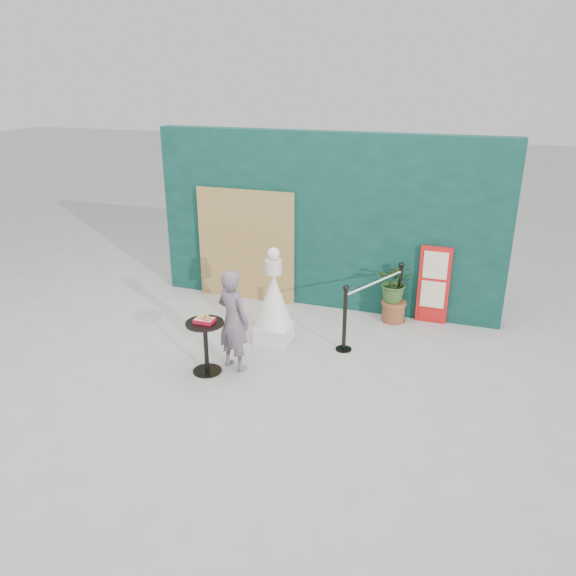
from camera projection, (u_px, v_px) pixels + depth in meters
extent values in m
plane|color=#ADAAA5|center=(258.00, 391.00, 7.32)|extent=(60.00, 60.00, 0.00)
cube|color=#0B3127|center=(325.00, 222.00, 9.56)|extent=(6.00, 0.30, 3.00)
cube|color=tan|center=(246.00, 246.00, 9.98)|extent=(1.80, 0.08, 2.00)
imported|color=slate|center=(233.00, 320.00, 7.65)|extent=(0.61, 0.51, 1.45)
cube|color=red|center=(434.00, 285.00, 9.12)|extent=(0.50, 0.06, 1.30)
cube|color=beige|center=(435.00, 265.00, 8.96)|extent=(0.38, 0.02, 0.45)
cube|color=beige|center=(433.00, 294.00, 9.14)|extent=(0.38, 0.02, 0.45)
cube|color=red|center=(431.00, 314.00, 9.27)|extent=(0.38, 0.02, 0.18)
cube|color=silver|center=(274.00, 333.00, 8.62)|extent=(0.51, 0.51, 0.28)
cone|color=white|center=(274.00, 300.00, 8.42)|extent=(0.59, 0.59, 0.83)
cylinder|color=silver|center=(273.00, 267.00, 8.23)|extent=(0.24, 0.24, 0.22)
sphere|color=white|center=(273.00, 254.00, 8.16)|extent=(0.18, 0.18, 0.18)
cylinder|color=black|center=(207.00, 371.00, 7.79)|extent=(0.40, 0.40, 0.02)
cylinder|color=black|center=(206.00, 348.00, 7.66)|extent=(0.06, 0.06, 0.72)
cylinder|color=black|center=(205.00, 323.00, 7.53)|extent=(0.52, 0.52, 0.03)
cube|color=#B0122A|center=(204.00, 321.00, 7.51)|extent=(0.26, 0.19, 0.05)
cube|color=#E6421E|center=(204.00, 319.00, 7.50)|extent=(0.24, 0.17, 0.00)
cube|color=gold|center=(202.00, 317.00, 7.52)|extent=(0.15, 0.14, 0.02)
cube|color=#BC8544|center=(207.00, 319.00, 7.46)|extent=(0.13, 0.13, 0.02)
cone|color=gold|center=(207.00, 315.00, 7.53)|extent=(0.06, 0.06, 0.06)
cylinder|color=brown|center=(393.00, 313.00, 9.32)|extent=(0.37, 0.37, 0.31)
cylinder|color=brown|center=(394.00, 303.00, 9.25)|extent=(0.41, 0.41, 0.05)
imported|color=#325424|center=(395.00, 282.00, 9.12)|extent=(0.61, 0.53, 0.67)
cylinder|color=black|center=(343.00, 349.00, 8.40)|extent=(0.24, 0.24, 0.02)
cylinder|color=black|center=(345.00, 320.00, 8.23)|extent=(0.06, 0.06, 0.96)
sphere|color=black|center=(346.00, 288.00, 8.04)|extent=(0.09, 0.09, 0.09)
cylinder|color=black|center=(397.00, 321.00, 9.36)|extent=(0.24, 0.24, 0.02)
cylinder|color=black|center=(399.00, 294.00, 9.19)|extent=(0.06, 0.06, 0.96)
sphere|color=black|center=(401.00, 265.00, 9.01)|extent=(0.09, 0.09, 0.09)
cylinder|color=silver|center=(375.00, 283.00, 8.57)|extent=(0.63, 1.31, 0.03)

